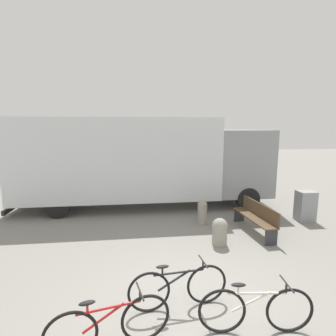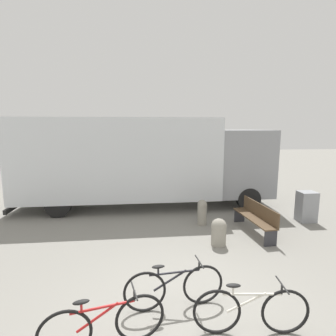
{
  "view_description": "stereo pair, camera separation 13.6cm",
  "coord_description": "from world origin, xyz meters",
  "px_view_note": "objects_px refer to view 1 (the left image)",
  "views": [
    {
      "loc": [
        -0.72,
        -3.89,
        3.09
      ],
      "look_at": [
        0.15,
        4.39,
        1.77
      ],
      "focal_mm": 28.0,
      "sensor_mm": 36.0,
      "label": 1
    },
    {
      "loc": [
        -0.58,
        -3.91,
        3.09
      ],
      "look_at": [
        0.15,
        4.39,
        1.77
      ],
      "focal_mm": 28.0,
      "sensor_mm": 36.0,
      "label": 2
    }
  ],
  "objects_px": {
    "bollard_far_bench": "(202,211)",
    "utility_box": "(305,206)",
    "park_bench": "(256,216)",
    "bollard_near_bench": "(220,231)",
    "delivery_truck": "(142,159)",
    "bicycle_far": "(256,310)",
    "bicycle_near": "(109,325)",
    "bicycle_middle": "(178,287)"
  },
  "relations": [
    {
      "from": "park_bench",
      "to": "bollard_near_bench",
      "type": "xyz_separation_m",
      "value": [
        -1.31,
        -0.71,
        -0.11
      ]
    },
    {
      "from": "bollard_near_bench",
      "to": "utility_box",
      "type": "xyz_separation_m",
      "value": [
        3.35,
        1.46,
        0.12
      ]
    },
    {
      "from": "delivery_truck",
      "to": "park_bench",
      "type": "bearing_deg",
      "value": -43.3
    },
    {
      "from": "bollard_far_bench",
      "to": "utility_box",
      "type": "relative_size",
      "value": 0.81
    },
    {
      "from": "bicycle_middle",
      "to": "bicycle_far",
      "type": "xyz_separation_m",
      "value": [
        1.07,
        -0.68,
        0.0
      ]
    },
    {
      "from": "bicycle_middle",
      "to": "bollard_near_bench",
      "type": "distance_m",
      "value": 2.71
    },
    {
      "from": "delivery_truck",
      "to": "bicycle_far",
      "type": "relative_size",
      "value": 5.54
    },
    {
      "from": "delivery_truck",
      "to": "utility_box",
      "type": "bearing_deg",
      "value": -23.83
    },
    {
      "from": "park_bench",
      "to": "bicycle_near",
      "type": "xyz_separation_m",
      "value": [
        -3.82,
        -3.78,
        -0.1
      ]
    },
    {
      "from": "park_bench",
      "to": "bollard_near_bench",
      "type": "relative_size",
      "value": 2.7
    },
    {
      "from": "bollard_far_bench",
      "to": "bollard_near_bench",
      "type": "bearing_deg",
      "value": -85.28
    },
    {
      "from": "bicycle_far",
      "to": "park_bench",
      "type": "bearing_deg",
      "value": 70.57
    },
    {
      "from": "park_bench",
      "to": "bicycle_far",
      "type": "xyz_separation_m",
      "value": [
        -1.68,
        -3.69,
        -0.1
      ]
    },
    {
      "from": "bollard_near_bench",
      "to": "bollard_far_bench",
      "type": "distance_m",
      "value": 1.48
    },
    {
      "from": "park_bench",
      "to": "bicycle_far",
      "type": "bearing_deg",
      "value": 150.0
    },
    {
      "from": "park_bench",
      "to": "utility_box",
      "type": "distance_m",
      "value": 2.17
    },
    {
      "from": "delivery_truck",
      "to": "utility_box",
      "type": "xyz_separation_m",
      "value": [
        5.34,
        -2.25,
        -1.36
      ]
    },
    {
      "from": "bicycle_far",
      "to": "bollard_far_bench",
      "type": "bearing_deg",
      "value": 91.92
    },
    {
      "from": "bicycle_middle",
      "to": "bicycle_far",
      "type": "height_order",
      "value": "same"
    },
    {
      "from": "bollard_near_bench",
      "to": "utility_box",
      "type": "distance_m",
      "value": 3.66
    },
    {
      "from": "bicycle_middle",
      "to": "bicycle_far",
      "type": "relative_size",
      "value": 1.0
    },
    {
      "from": "bicycle_near",
      "to": "bicycle_far",
      "type": "bearing_deg",
      "value": -10.81
    },
    {
      "from": "utility_box",
      "to": "bollard_far_bench",
      "type": "bearing_deg",
      "value": 179.84
    },
    {
      "from": "delivery_truck",
      "to": "utility_box",
      "type": "relative_size",
      "value": 9.69
    },
    {
      "from": "delivery_truck",
      "to": "bicycle_far",
      "type": "xyz_separation_m",
      "value": [
        1.62,
        -6.7,
        -1.47
      ]
    },
    {
      "from": "delivery_truck",
      "to": "bicycle_near",
      "type": "relative_size",
      "value": 5.65
    },
    {
      "from": "park_bench",
      "to": "bicycle_near",
      "type": "distance_m",
      "value": 5.37
    },
    {
      "from": "bicycle_near",
      "to": "bollard_far_bench",
      "type": "height_order",
      "value": "bicycle_near"
    },
    {
      "from": "bicycle_near",
      "to": "bicycle_middle",
      "type": "bearing_deg",
      "value": 22.33
    },
    {
      "from": "delivery_truck",
      "to": "bicycle_middle",
      "type": "xyz_separation_m",
      "value": [
        0.55,
        -6.02,
        -1.47
      ]
    },
    {
      "from": "bollard_far_bench",
      "to": "utility_box",
      "type": "distance_m",
      "value": 3.48
    },
    {
      "from": "park_bench",
      "to": "bollard_far_bench",
      "type": "bearing_deg",
      "value": 56.41
    },
    {
      "from": "bicycle_far",
      "to": "utility_box",
      "type": "xyz_separation_m",
      "value": [
        3.72,
        4.44,
        0.11
      ]
    },
    {
      "from": "delivery_truck",
      "to": "bicycle_near",
      "type": "xyz_separation_m",
      "value": [
        -0.52,
        -6.79,
        -1.47
      ]
    },
    {
      "from": "bicycle_near",
      "to": "bollard_far_bench",
      "type": "bearing_deg",
      "value": 49.1
    },
    {
      "from": "delivery_truck",
      "to": "bicycle_middle",
      "type": "relative_size",
      "value": 5.55
    },
    {
      "from": "delivery_truck",
      "to": "bicycle_middle",
      "type": "distance_m",
      "value": 6.22
    },
    {
      "from": "bicycle_far",
      "to": "bollard_near_bench",
      "type": "xyz_separation_m",
      "value": [
        0.36,
        2.98,
        -0.01
      ]
    },
    {
      "from": "bicycle_near",
      "to": "utility_box",
      "type": "relative_size",
      "value": 1.72
    },
    {
      "from": "delivery_truck",
      "to": "bicycle_near",
      "type": "height_order",
      "value": "delivery_truck"
    },
    {
      "from": "bicycle_middle",
      "to": "utility_box",
      "type": "height_order",
      "value": "utility_box"
    },
    {
      "from": "park_bench",
      "to": "bollard_near_bench",
      "type": "height_order",
      "value": "park_bench"
    }
  ]
}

